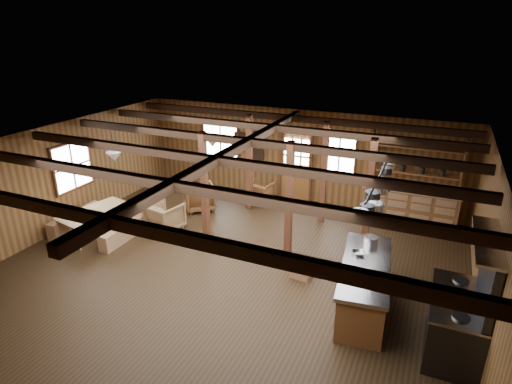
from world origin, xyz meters
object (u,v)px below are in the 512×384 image
at_px(kitchen_island, 364,285).
at_px(armchair_c, 165,217).
at_px(dining_table, 98,223).
at_px(armchair_a, 199,197).
at_px(armchair_b, 260,192).
at_px(commercial_range, 460,316).

relative_size(kitchen_island, armchair_c, 3.10).
bearing_deg(dining_table, armchair_a, -21.06).
relative_size(armchair_b, armchair_c, 0.83).
relative_size(dining_table, armchair_a, 2.13).
relative_size(kitchen_island, armchair_a, 3.04).
distance_m(armchair_b, armchair_c, 3.20).
height_order(armchair_a, armchair_c, armchair_a).
bearing_deg(armchair_a, armchair_b, -178.62).
distance_m(kitchen_island, commercial_range, 1.76).
height_order(armchair_b, armchair_c, armchair_c).
distance_m(kitchen_island, dining_table, 6.90).
distance_m(kitchen_island, armchair_b, 5.63).
distance_m(commercial_range, armchair_a, 7.73).
height_order(dining_table, armchair_c, armchair_c).
bearing_deg(armchair_c, armchair_b, -108.22).
distance_m(kitchen_island, armchair_a, 6.00).
bearing_deg(dining_table, commercial_range, -84.26).
height_order(kitchen_island, armchair_a, kitchen_island).
bearing_deg(armchair_c, armchair_a, -84.52).
height_order(kitchen_island, armchair_c, kitchen_island).
xyz_separation_m(dining_table, armchair_a, (1.58, 2.46, 0.07)).
bearing_deg(armchair_a, armchair_c, 44.30).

